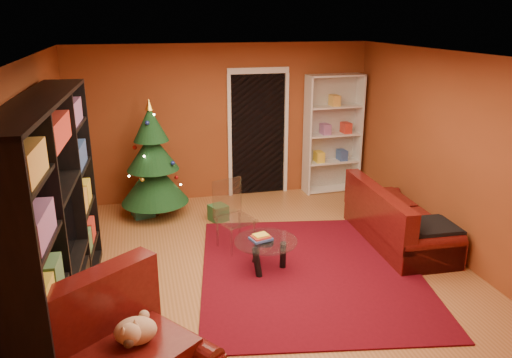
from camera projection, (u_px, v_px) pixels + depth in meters
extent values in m
cube|color=#955C31|center=(263.00, 270.00, 6.26)|extent=(5.00, 5.50, 0.05)
cube|color=silver|center=(265.00, 53.00, 5.44)|extent=(5.00, 5.50, 0.05)
cube|color=brown|center=(223.00, 122.00, 8.41)|extent=(5.00, 0.05, 2.60)
cube|color=brown|center=(34.00, 185.00, 5.29)|extent=(0.05, 5.50, 2.60)
cube|color=brown|center=(454.00, 156.00, 6.41)|extent=(0.05, 5.50, 2.60)
cube|color=#550713|center=(311.00, 271.00, 6.16)|extent=(3.14, 3.51, 0.02)
cube|color=#227672|center=(142.00, 206.00, 7.84)|extent=(0.38, 0.38, 0.31)
cube|color=#245D2F|center=(218.00, 213.00, 7.68)|extent=(0.33, 0.33, 0.25)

